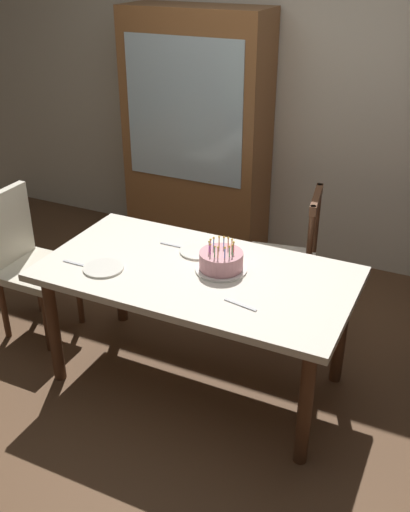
% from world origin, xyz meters
% --- Properties ---
extents(ground, '(6.40, 6.40, 0.00)m').
position_xyz_m(ground, '(0.00, 0.00, 0.00)').
color(ground, brown).
extents(back_wall, '(6.40, 0.10, 2.60)m').
position_xyz_m(back_wall, '(0.00, 1.85, 1.30)').
color(back_wall, beige).
rests_on(back_wall, ground).
extents(dining_table, '(1.68, 0.89, 0.73)m').
position_xyz_m(dining_table, '(0.00, 0.00, 0.64)').
color(dining_table, silver).
rests_on(dining_table, ground).
extents(birthday_cake, '(0.28, 0.28, 0.17)m').
position_xyz_m(birthday_cake, '(0.12, 0.06, 0.78)').
color(birthday_cake, silver).
rests_on(birthday_cake, dining_table).
extents(plate_near_celebrant, '(0.22, 0.22, 0.01)m').
position_xyz_m(plate_near_celebrant, '(-0.46, -0.20, 0.74)').
color(plate_near_celebrant, silver).
rests_on(plate_near_celebrant, dining_table).
extents(plate_far_side, '(0.22, 0.22, 0.01)m').
position_xyz_m(plate_far_side, '(-0.08, 0.20, 0.74)').
color(plate_far_side, silver).
rests_on(plate_far_side, dining_table).
extents(fork_near_celebrant, '(0.18, 0.02, 0.01)m').
position_xyz_m(fork_near_celebrant, '(-0.62, -0.22, 0.73)').
color(fork_near_celebrant, silver).
rests_on(fork_near_celebrant, dining_table).
extents(fork_far_side, '(0.18, 0.02, 0.01)m').
position_xyz_m(fork_far_side, '(-0.24, 0.20, 0.73)').
color(fork_far_side, silver).
rests_on(fork_far_side, dining_table).
extents(fork_near_guest, '(0.18, 0.05, 0.01)m').
position_xyz_m(fork_near_guest, '(0.34, -0.22, 0.73)').
color(fork_near_guest, silver).
rests_on(fork_near_guest, dining_table).
extents(chair_spindle_back, '(0.51, 0.51, 0.95)m').
position_xyz_m(chair_spindle_back, '(0.25, 0.77, 0.46)').
color(chair_spindle_back, beige).
rests_on(chair_spindle_back, ground).
extents(chair_upholstered, '(0.45, 0.44, 0.95)m').
position_xyz_m(chair_upholstered, '(-1.23, 0.02, 0.53)').
color(chair_upholstered, beige).
rests_on(chair_upholstered, ground).
extents(china_cabinet, '(1.10, 0.45, 1.90)m').
position_xyz_m(china_cabinet, '(-0.76, 1.56, 0.95)').
color(china_cabinet, brown).
rests_on(china_cabinet, ground).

